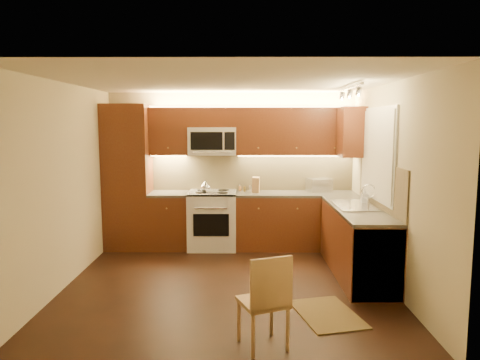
{
  "coord_description": "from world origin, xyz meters",
  "views": [
    {
      "loc": [
        0.19,
        -5.48,
        2.01
      ],
      "look_at": [
        0.15,
        0.55,
        1.25
      ],
      "focal_mm": 33.97,
      "sensor_mm": 36.0,
      "label": 1
    }
  ],
  "objects_px": {
    "knife_block": "(256,185)",
    "dining_chair": "(263,300)",
    "stove": "(213,220)",
    "kettle": "(205,186)",
    "microwave": "(212,141)",
    "soap_bottle": "(365,196)",
    "sink": "(355,200)",
    "toaster_oven": "(319,185)"
  },
  "relations": [
    {
      "from": "sink",
      "to": "dining_chair",
      "type": "xyz_separation_m",
      "value": [
        -1.33,
        -2.13,
        -0.54
      ]
    },
    {
      "from": "sink",
      "to": "soap_bottle",
      "type": "relative_size",
      "value": 4.04
    },
    {
      "from": "soap_bottle",
      "to": "dining_chair",
      "type": "bearing_deg",
      "value": -118.96
    },
    {
      "from": "kettle",
      "to": "dining_chair",
      "type": "bearing_deg",
      "value": -80.64
    },
    {
      "from": "microwave",
      "to": "toaster_oven",
      "type": "height_order",
      "value": "microwave"
    },
    {
      "from": "stove",
      "to": "knife_block",
      "type": "relative_size",
      "value": 3.76
    },
    {
      "from": "knife_block",
      "to": "kettle",
      "type": "bearing_deg",
      "value": -163.47
    },
    {
      "from": "soap_bottle",
      "to": "knife_block",
      "type": "bearing_deg",
      "value": 149.73
    },
    {
      "from": "kettle",
      "to": "knife_block",
      "type": "xyz_separation_m",
      "value": [
        0.8,
        0.14,
        0.01
      ]
    },
    {
      "from": "knife_block",
      "to": "toaster_oven",
      "type": "bearing_deg",
      "value": 9.93
    },
    {
      "from": "stove",
      "to": "soap_bottle",
      "type": "height_order",
      "value": "soap_bottle"
    },
    {
      "from": "stove",
      "to": "toaster_oven",
      "type": "relative_size",
      "value": 2.54
    },
    {
      "from": "microwave",
      "to": "knife_block",
      "type": "distance_m",
      "value": 0.99
    },
    {
      "from": "stove",
      "to": "knife_block",
      "type": "height_order",
      "value": "knife_block"
    },
    {
      "from": "knife_block",
      "to": "dining_chair",
      "type": "bearing_deg",
      "value": -83.93
    },
    {
      "from": "stove",
      "to": "knife_block",
      "type": "bearing_deg",
      "value": 5.65
    },
    {
      "from": "stove",
      "to": "dining_chair",
      "type": "distance_m",
      "value": 3.33
    },
    {
      "from": "microwave",
      "to": "sink",
      "type": "relative_size",
      "value": 0.88
    },
    {
      "from": "sink",
      "to": "knife_block",
      "type": "distance_m",
      "value": 1.77
    },
    {
      "from": "toaster_oven",
      "to": "knife_block",
      "type": "bearing_deg",
      "value": 166.69
    },
    {
      "from": "microwave",
      "to": "knife_block",
      "type": "bearing_deg",
      "value": -5.39
    },
    {
      "from": "kettle",
      "to": "stove",
      "type": "bearing_deg",
      "value": 30.69
    },
    {
      "from": "kettle",
      "to": "soap_bottle",
      "type": "relative_size",
      "value": 0.91
    },
    {
      "from": "soap_bottle",
      "to": "stove",
      "type": "bearing_deg",
      "value": 160.7
    },
    {
      "from": "stove",
      "to": "sink",
      "type": "height_order",
      "value": "sink"
    },
    {
      "from": "kettle",
      "to": "knife_block",
      "type": "distance_m",
      "value": 0.81
    },
    {
      "from": "dining_chair",
      "to": "sink",
      "type": "bearing_deg",
      "value": 36.18
    },
    {
      "from": "knife_block",
      "to": "soap_bottle",
      "type": "relative_size",
      "value": 1.15
    },
    {
      "from": "kettle",
      "to": "toaster_oven",
      "type": "distance_m",
      "value": 1.83
    },
    {
      "from": "sink",
      "to": "dining_chair",
      "type": "distance_m",
      "value": 2.57
    },
    {
      "from": "stove",
      "to": "dining_chair",
      "type": "bearing_deg",
      "value": -78.39
    },
    {
      "from": "sink",
      "to": "dining_chair",
      "type": "bearing_deg",
      "value": -121.95
    },
    {
      "from": "stove",
      "to": "kettle",
      "type": "distance_m",
      "value": 0.57
    },
    {
      "from": "sink",
      "to": "toaster_oven",
      "type": "xyz_separation_m",
      "value": [
        -0.28,
        1.25,
        0.03
      ]
    },
    {
      "from": "sink",
      "to": "knife_block",
      "type": "bearing_deg",
      "value": 137.46
    },
    {
      "from": "toaster_oven",
      "to": "dining_chair",
      "type": "relative_size",
      "value": 0.41
    },
    {
      "from": "sink",
      "to": "knife_block",
      "type": "height_order",
      "value": "knife_block"
    },
    {
      "from": "kettle",
      "to": "toaster_oven",
      "type": "bearing_deg",
      "value": 2.03
    },
    {
      "from": "microwave",
      "to": "kettle",
      "type": "xyz_separation_m",
      "value": [
        -0.1,
        -0.21,
        -0.7
      ]
    },
    {
      "from": "knife_block",
      "to": "dining_chair",
      "type": "distance_m",
      "value": 3.38
    },
    {
      "from": "microwave",
      "to": "kettle",
      "type": "bearing_deg",
      "value": -116.35
    },
    {
      "from": "stove",
      "to": "toaster_oven",
      "type": "distance_m",
      "value": 1.81
    }
  ]
}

